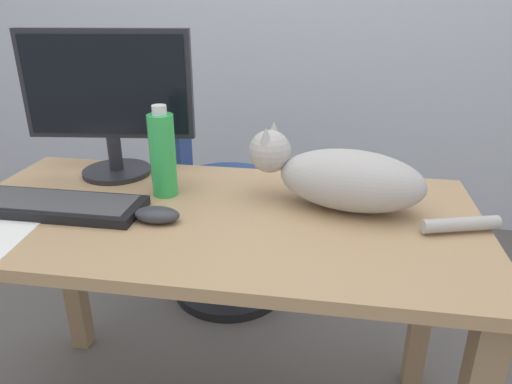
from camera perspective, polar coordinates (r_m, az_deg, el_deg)
desk at (r=1.23m, az=-4.91°, el=-7.22°), size 1.30×0.65×0.71m
office_chair at (r=1.96m, az=-4.82°, el=-1.93°), size 0.49×0.48×0.92m
monitor at (r=1.42m, az=-17.31°, el=10.65°), size 0.48×0.20×0.42m
keyboard at (r=1.28m, az=-22.95°, el=-1.48°), size 0.44×0.15×0.03m
cat at (r=1.19m, az=10.25°, el=1.79°), size 0.60×0.26×0.20m
computer_mouse at (r=1.15m, az=-11.79°, el=-2.68°), size 0.11×0.06×0.04m
water_bottle at (r=1.27m, az=-11.13°, el=4.48°), size 0.07×0.07×0.24m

